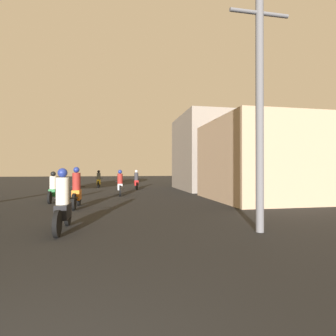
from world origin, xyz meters
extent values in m
cylinder|color=black|center=(-0.51, 6.35, 0.32)|extent=(0.10, 0.63, 0.63)
cylinder|color=black|center=(-0.51, 5.03, 0.32)|extent=(0.10, 0.63, 0.63)
cube|color=black|center=(-0.51, 5.69, 0.51)|extent=(0.30, 0.73, 0.38)
cylinder|color=black|center=(-0.51, 6.12, 0.79)|extent=(0.60, 0.04, 0.04)
cylinder|color=silver|center=(-0.51, 5.62, 1.04)|extent=(0.32, 0.32, 0.68)
sphere|color=navy|center=(-0.51, 5.62, 1.50)|extent=(0.24, 0.24, 0.24)
cylinder|color=black|center=(-0.79, 10.55, 0.33)|extent=(0.10, 0.66, 0.66)
cylinder|color=black|center=(-0.79, 9.21, 0.33)|extent=(0.10, 0.66, 0.66)
cube|color=orange|center=(-0.79, 9.88, 0.53)|extent=(0.30, 0.71, 0.41)
cylinder|color=black|center=(-0.79, 10.32, 0.84)|extent=(0.60, 0.04, 0.04)
cylinder|color=maroon|center=(-0.79, 9.81, 1.09)|extent=(0.32, 0.32, 0.71)
sphere|color=navy|center=(-0.79, 9.81, 1.57)|extent=(0.24, 0.24, 0.24)
cylinder|color=black|center=(-2.20, 12.89, 0.29)|extent=(0.10, 0.57, 0.57)
cylinder|color=black|center=(-2.20, 11.42, 0.29)|extent=(0.10, 0.57, 0.57)
cube|color=#1E6B33|center=(-2.20, 12.15, 0.46)|extent=(0.30, 0.74, 0.35)
cylinder|color=black|center=(-2.20, 12.63, 0.74)|extent=(0.60, 0.04, 0.04)
cylinder|color=silver|center=(-2.20, 12.08, 0.94)|extent=(0.32, 0.32, 0.61)
sphere|color=black|center=(-2.20, 12.08, 1.37)|extent=(0.24, 0.24, 0.24)
cylinder|color=black|center=(1.02, 15.51, 0.32)|extent=(0.10, 0.64, 0.64)
cylinder|color=black|center=(1.02, 14.17, 0.32)|extent=(0.10, 0.64, 0.64)
cube|color=#ADADB2|center=(1.02, 14.84, 0.52)|extent=(0.30, 0.74, 0.39)
cylinder|color=black|center=(1.02, 15.28, 0.81)|extent=(0.60, 0.04, 0.04)
cylinder|color=maroon|center=(1.02, 14.77, 1.01)|extent=(0.32, 0.32, 0.60)
sphere|color=navy|center=(1.02, 14.77, 1.44)|extent=(0.24, 0.24, 0.24)
cylinder|color=black|center=(2.35, 20.46, 0.29)|extent=(0.10, 0.59, 0.59)
cylinder|color=black|center=(2.35, 18.98, 0.29)|extent=(0.10, 0.59, 0.59)
cube|color=red|center=(2.35, 19.72, 0.50)|extent=(0.30, 0.75, 0.41)
cylinder|color=black|center=(2.35, 20.20, 0.80)|extent=(0.60, 0.04, 0.04)
cylinder|color=#2D2D33|center=(2.35, 19.64, 1.00)|extent=(0.32, 0.32, 0.60)
sphere|color=silver|center=(2.35, 19.64, 1.42)|extent=(0.24, 0.24, 0.24)
cylinder|color=black|center=(-0.76, 22.93, 0.29)|extent=(0.10, 0.57, 0.57)
cylinder|color=black|center=(-0.76, 21.66, 0.29)|extent=(0.10, 0.57, 0.57)
cube|color=gold|center=(-0.76, 22.29, 0.49)|extent=(0.30, 0.71, 0.40)
cylinder|color=black|center=(-0.76, 22.71, 0.79)|extent=(0.60, 0.04, 0.04)
cylinder|color=#4C514C|center=(-0.76, 22.22, 0.98)|extent=(0.32, 0.32, 0.59)
sphere|color=black|center=(-0.76, 22.22, 1.39)|extent=(0.24, 0.24, 0.24)
cube|color=tan|center=(7.91, 11.01, 2.05)|extent=(4.47, 5.85, 4.11)
cube|color=gray|center=(7.75, 18.22, 2.87)|extent=(4.22, 6.40, 5.74)
cylinder|color=slate|center=(4.41, 4.62, 3.03)|extent=(0.20, 0.20, 6.06)
cylinder|color=slate|center=(4.41, 4.62, 5.56)|extent=(1.60, 0.10, 0.10)
camera|label=1|loc=(0.87, -1.45, 1.59)|focal=28.00mm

